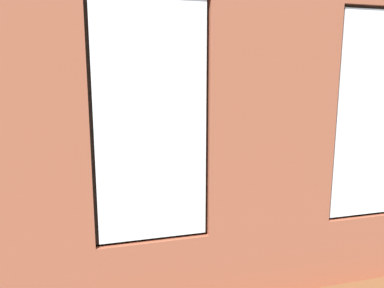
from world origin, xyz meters
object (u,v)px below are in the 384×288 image
remote_black (183,174)px  potted_plant_by_left_couch (268,162)px  potted_plant_between_couches (317,195)px  candle_jar (173,178)px  papasan_chair (143,159)px  coffee_table (166,182)px  potted_plant_mid_room_small (227,168)px  potted_plant_corner_near_left (265,129)px  cup_ceramic (155,175)px  couch_by_window (203,239)px  potted_plant_near_tv (66,181)px  tv_flatscreen (29,151)px  media_console (33,199)px  table_plant_small (165,172)px  couch_left (330,186)px

remote_black → potted_plant_by_left_couch: (-1.88, -0.54, -0.01)m
potted_plant_between_couches → candle_jar: bearing=-55.2°
remote_black → papasan_chair: bearing=100.6°
coffee_table → potted_plant_mid_room_small: 1.48m
potted_plant_corner_near_left → cup_ceramic: bearing=32.7°
couch_by_window → potted_plant_mid_room_small: size_ratio=3.80×
potted_plant_near_tv → papasan_chair: bearing=-116.9°
tv_flatscreen → papasan_chair: tv_flatscreen is taller
couch_by_window → media_console: (2.06, -2.07, -0.03)m
coffee_table → cup_ceramic: 0.21m
candle_jar → media_console: size_ratio=0.09×
couch_by_window → potted_plant_by_left_couch: couch_by_window is taller
table_plant_small → media_console: (2.05, 0.09, -0.24)m
candle_jar → potted_plant_near_tv: 1.90m
candle_jar → potted_plant_by_left_couch: (-2.13, -0.80, -0.05)m
couch_left → candle_jar: couch_left is taller
media_console → potted_plant_mid_room_small: bearing=-167.7°
potted_plant_by_left_couch → media_console: bearing=10.2°
couch_by_window → media_console: size_ratio=1.81×
media_console → potted_plant_corner_near_left: potted_plant_corner_near_left is taller
coffee_table → media_console: media_console is taller
couch_left → table_plant_small: 2.74m
remote_black → potted_plant_near_tv: bearing=-155.2°
cup_ceramic → potted_plant_mid_room_small: potted_plant_mid_room_small is taller
couch_by_window → cup_ceramic: size_ratio=24.41×
remote_black → media_console: (2.40, 0.23, -0.14)m
coffee_table → candle_jar: (-0.09, 0.12, 0.10)m
tv_flatscreen → potted_plant_mid_room_small: 3.52m
coffee_table → papasan_chair: papasan_chair is taller
couch_by_window → remote_black: (-0.34, -2.30, 0.11)m
candle_jar → potted_plant_between_couches: size_ratio=0.07×
coffee_table → candle_jar: candle_jar is taller
potted_plant_corner_near_left → potted_plant_mid_room_small: bearing=42.8°
candle_jar → table_plant_small: 0.17m
coffee_table → remote_black: remote_black is taller
papasan_chair → potted_plant_corner_near_left: (-2.94, -0.48, 0.43)m
potted_plant_mid_room_small → tv_flatscreen: bearing=12.2°
potted_plant_mid_room_small → potted_plant_by_left_couch: bearing=-177.8°
candle_jar → potted_plant_near_tv: potted_plant_near_tv is taller
potted_plant_near_tv → potted_plant_by_left_couch: bearing=-154.2°
cup_ceramic → remote_black: cup_ceramic is taller
potted_plant_mid_room_small → couch_left: bearing=132.3°
couch_left → papasan_chair: couch_left is taller
table_plant_small → papasan_chair: 1.53m
couch_by_window → tv_flatscreen: bearing=-45.2°
potted_plant_corner_near_left → couch_left: bearing=86.7°
table_plant_small → potted_plant_near_tv: 1.88m
remote_black → potted_plant_mid_room_small: 1.11m
cup_ceramic → potted_plant_near_tv: potted_plant_near_tv is taller
tv_flatscreen → potted_plant_corner_near_left: (-4.83, -2.08, -0.16)m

